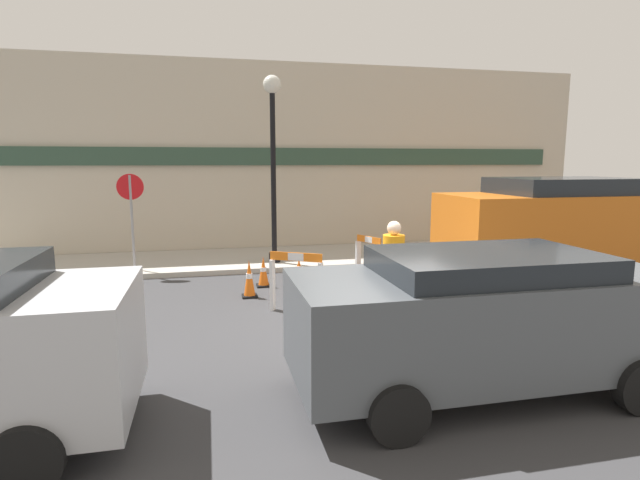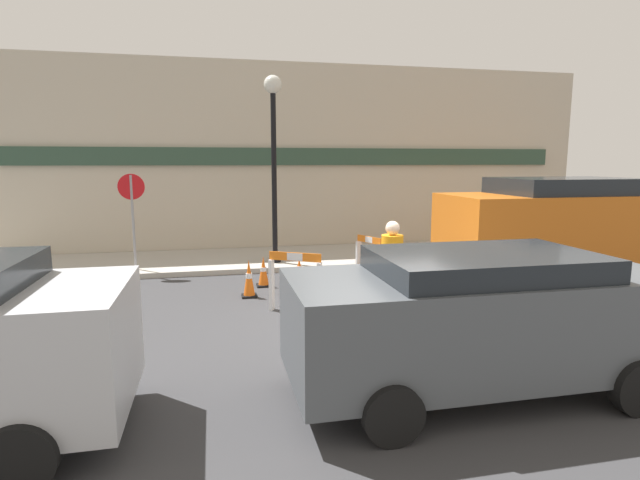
# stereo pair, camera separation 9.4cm
# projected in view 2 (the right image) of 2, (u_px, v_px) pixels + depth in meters

# --- Properties ---
(ground_plane) EXTENTS (60.00, 60.00, 0.00)m
(ground_plane) POSITION_uv_depth(u_px,v_px,m) (387.00, 330.00, 7.94)
(ground_plane) COLOR #38383A
(sidewalk_slab) EXTENTS (18.00, 3.01, 0.13)m
(sidewalk_slab) POSITION_uv_depth(u_px,v_px,m) (313.00, 257.00, 13.73)
(sidewalk_slab) COLOR #ADA89E
(sidewalk_slab) RESTS_ON ground_plane
(storefront_facade) EXTENTS (18.00, 0.22, 5.50)m
(storefront_facade) POSITION_uv_depth(u_px,v_px,m) (302.00, 158.00, 14.83)
(storefront_facade) COLOR #BCB29E
(storefront_facade) RESTS_ON ground_plane
(streetlamp_post) EXTENTS (0.44, 0.44, 4.59)m
(streetlamp_post) POSITION_uv_depth(u_px,v_px,m) (274.00, 143.00, 12.24)
(streetlamp_post) COLOR black
(streetlamp_post) RESTS_ON sidewalk_slab
(stop_sign) EXTENTS (0.60, 0.06, 2.25)m
(stop_sign) POSITION_uv_depth(u_px,v_px,m) (132.00, 206.00, 11.61)
(stop_sign) COLOR gray
(stop_sign) RESTS_ON sidewalk_slab
(barricade_0) EXTENTS (0.90, 0.59, 1.08)m
(barricade_0) POSITION_uv_depth(u_px,v_px,m) (295.00, 280.00, 8.80)
(barricade_0) COLOR white
(barricade_0) RESTS_ON ground_plane
(barricade_1) EXTENTS (0.44, 0.75, 0.98)m
(barricade_1) POSITION_uv_depth(u_px,v_px,m) (369.00, 256.00, 11.35)
(barricade_1) COLOR white
(barricade_1) RESTS_ON ground_plane
(traffic_cone_0) EXTENTS (0.30, 0.30, 0.46)m
(traffic_cone_0) POSITION_uv_depth(u_px,v_px,m) (299.00, 269.00, 11.38)
(traffic_cone_0) COLOR black
(traffic_cone_0) RESTS_ON ground_plane
(traffic_cone_1) EXTENTS (0.30, 0.30, 0.75)m
(traffic_cone_1) POSITION_uv_depth(u_px,v_px,m) (249.00, 279.00, 9.84)
(traffic_cone_1) COLOR black
(traffic_cone_1) RESTS_ON ground_plane
(traffic_cone_2) EXTENTS (0.30, 0.30, 0.65)m
(traffic_cone_2) POSITION_uv_depth(u_px,v_px,m) (263.00, 272.00, 10.68)
(traffic_cone_2) COLOR black
(traffic_cone_2) RESTS_ON ground_plane
(traffic_cone_3) EXTENTS (0.30, 0.30, 0.46)m
(traffic_cone_3) POSITION_uv_depth(u_px,v_px,m) (384.00, 290.00, 9.53)
(traffic_cone_3) COLOR black
(traffic_cone_3) RESTS_ON ground_plane
(person_worker) EXTENTS (0.41, 0.41, 1.73)m
(person_worker) POSITION_uv_depth(u_px,v_px,m) (392.00, 271.00, 7.92)
(person_worker) COLOR #33333D
(person_worker) RESTS_ON ground_plane
(parked_car_1) EXTENTS (4.40, 1.86, 1.65)m
(parked_car_1) POSITION_uv_depth(u_px,v_px,m) (481.00, 314.00, 5.68)
(parked_car_1) COLOR #4C5156
(parked_car_1) RESTS_ON ground_plane
(work_van) EXTENTS (5.27, 2.28, 2.30)m
(work_van) POSITION_uv_depth(u_px,v_px,m) (562.00, 225.00, 11.05)
(work_van) COLOR #D16619
(work_van) RESTS_ON ground_plane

